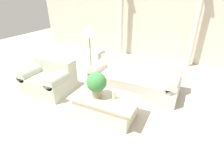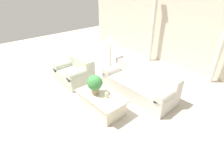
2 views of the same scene
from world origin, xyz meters
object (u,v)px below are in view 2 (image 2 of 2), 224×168
object	(u,v)px
sofa_long	(139,84)
coffee_table	(101,102)
potted_plant	(95,83)
loveseat	(75,72)
floor_lamp	(110,41)

from	to	relation	value
sofa_long	coffee_table	world-z (taller)	sofa_long
potted_plant	coffee_table	bearing A→B (deg)	25.43
loveseat	potted_plant	xyz separation A→B (m)	(1.63, -0.40, 0.42)
coffee_table	potted_plant	bearing A→B (deg)	-154.57
loveseat	potted_plant	bearing A→B (deg)	-13.77
sofa_long	floor_lamp	distance (m)	1.63
sofa_long	potted_plant	bearing A→B (deg)	-101.98
sofa_long	loveseat	distance (m)	2.15
potted_plant	floor_lamp	bearing A→B (deg)	126.01
potted_plant	floor_lamp	size ratio (longest dim) A/B	0.34
floor_lamp	potted_plant	bearing A→B (deg)	-53.99
sofa_long	potted_plant	world-z (taller)	potted_plant
sofa_long	loveseat	bearing A→B (deg)	-153.22
loveseat	floor_lamp	distance (m)	1.51
sofa_long	loveseat	size ratio (longest dim) A/B	1.91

